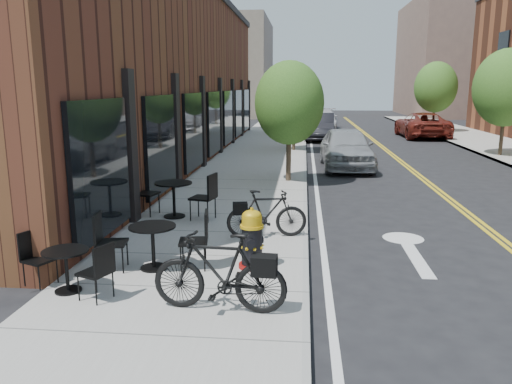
{
  "coord_description": "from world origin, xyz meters",
  "views": [
    {
      "loc": [
        -0.13,
        -7.01,
        3.14
      ],
      "look_at": [
        -1.08,
        2.97,
        1.0
      ],
      "focal_mm": 35.0,
      "sensor_mm": 36.0,
      "label": 1
    }
  ],
  "objects": [
    {
      "name": "ground",
      "position": [
        0.0,
        0.0,
        0.0
      ],
      "size": [
        120.0,
        120.0,
        0.0
      ],
      "primitive_type": "plane",
      "color": "black",
      "rests_on": "ground"
    },
    {
      "name": "sidewalk_near",
      "position": [
        -2.0,
        10.0,
        0.06
      ],
      "size": [
        4.0,
        70.0,
        0.12
      ],
      "primitive_type": "cube",
      "color": "#9E9B93",
      "rests_on": "ground"
    },
    {
      "name": "building_near",
      "position": [
        -6.5,
        14.0,
        3.5
      ],
      "size": [
        5.0,
        28.0,
        7.0
      ],
      "primitive_type": "cube",
      "color": "#4D2519",
      "rests_on": "ground"
    },
    {
      "name": "bg_building_left",
      "position": [
        -8.0,
        48.0,
        5.0
      ],
      "size": [
        8.0,
        14.0,
        10.0
      ],
      "primitive_type": "cube",
      "color": "#726656",
      "rests_on": "ground"
    },
    {
      "name": "bg_building_right",
      "position": [
        16.0,
        50.0,
        6.0
      ],
      "size": [
        10.0,
        16.0,
        12.0
      ],
      "primitive_type": "cube",
      "color": "brown",
      "rests_on": "ground"
    },
    {
      "name": "tree_near_a",
      "position": [
        -0.6,
        9.0,
        2.6
      ],
      "size": [
        2.2,
        2.2,
        3.81
      ],
      "color": "#382B1E",
      "rests_on": "sidewalk_near"
    },
    {
      "name": "tree_near_b",
      "position": [
        -0.6,
        17.0,
        2.71
      ],
      "size": [
        2.3,
        2.3,
        3.98
      ],
      "color": "#382B1E",
      "rests_on": "sidewalk_near"
    },
    {
      "name": "tree_near_c",
      "position": [
        -0.6,
        25.0,
        2.53
      ],
      "size": [
        2.1,
        2.1,
        3.67
      ],
      "color": "#382B1E",
      "rests_on": "sidewalk_near"
    },
    {
      "name": "tree_near_d",
      "position": [
        -0.6,
        33.0,
        2.79
      ],
      "size": [
        2.4,
        2.4,
        4.11
      ],
      "color": "#382B1E",
      "rests_on": "sidewalk_near"
    },
    {
      "name": "tree_far_b",
      "position": [
        8.6,
        16.0,
        3.06
      ],
      "size": [
        2.8,
        2.8,
        4.62
      ],
      "color": "#382B1E",
      "rests_on": "sidewalk_far"
    },
    {
      "name": "tree_far_c",
      "position": [
        8.6,
        28.0,
        3.06
      ],
      "size": [
        2.8,
        2.8,
        4.62
      ],
      "color": "#382B1E",
      "rests_on": "sidewalk_far"
    },
    {
      "name": "fire_hydrant",
      "position": [
        -0.96,
        0.96,
        0.61
      ],
      "size": [
        0.59,
        0.59,
        1.04
      ],
      "rotation": [
        0.0,
        0.0,
        0.38
      ],
      "color": "maroon",
      "rests_on": "sidewalk_near"
    },
    {
      "name": "bicycle_left",
      "position": [
        -1.23,
        -0.74,
        0.68
      ],
      "size": [
        1.89,
        0.66,
        1.11
      ],
      "primitive_type": "imported",
      "rotation": [
        0.0,
        0.0,
        -1.65
      ],
      "color": "black",
      "rests_on": "sidewalk_near"
    },
    {
      "name": "bicycle_right",
      "position": [
        -0.84,
        2.73,
        0.61
      ],
      "size": [
        1.69,
        0.74,
        0.98
      ],
      "primitive_type": "imported",
      "rotation": [
        0.0,
        0.0,
        1.75
      ],
      "color": "black",
      "rests_on": "sidewalk_near"
    },
    {
      "name": "bistro_set_a",
      "position": [
        -3.6,
        -0.31,
        0.54
      ],
      "size": [
        1.59,
        0.95,
        0.84
      ],
      "rotation": [
        0.0,
        0.0,
        -0.38
      ],
      "color": "black",
      "rests_on": "sidewalk_near"
    },
    {
      "name": "bistro_set_b",
      "position": [
        -2.6,
        0.75,
        0.61
      ],
      "size": [
        1.85,
        0.89,
        0.97
      ],
      "rotation": [
        0.0,
        0.0,
        0.16
      ],
      "color": "black",
      "rests_on": "sidewalk_near"
    },
    {
      "name": "bistro_set_c",
      "position": [
        -3.12,
        4.1,
        0.66
      ],
      "size": [
        2.05,
        1.03,
        1.08
      ],
      "rotation": [
        0.0,
        0.0,
        -0.23
      ],
      "color": "black",
      "rests_on": "sidewalk_near"
    },
    {
      "name": "parked_car_a",
      "position": [
        1.53,
        12.46,
        0.79
      ],
      "size": [
        2.0,
        4.7,
        1.58
      ],
      "primitive_type": "imported",
      "rotation": [
        0.0,
        0.0,
        0.03
      ],
      "color": "#94989C",
      "rests_on": "ground"
    },
    {
      "name": "parked_car_b",
      "position": [
        0.8,
        22.85,
        0.78
      ],
      "size": [
        1.82,
        4.82,
        1.57
      ],
      "primitive_type": "imported",
      "rotation": [
        0.0,
        0.0,
        -0.03
      ],
      "color": "black",
      "rests_on": "ground"
    },
    {
      "name": "parked_car_c",
      "position": [
        1.22,
        29.85,
        0.76
      ],
      "size": [
        2.54,
        5.39,
        1.52
      ],
      "primitive_type": "imported",
      "rotation": [
        0.0,
        0.0,
        -0.08
      ],
      "color": "silver",
      "rests_on": "ground"
    },
    {
      "name": "parked_car_far",
      "position": [
        7.13,
        24.82,
        0.77
      ],
      "size": [
        2.61,
        5.58,
        1.55
      ],
      "primitive_type": "imported",
      "rotation": [
        0.0,
        0.0,
        3.15
      ],
      "color": "maroon",
      "rests_on": "ground"
    }
  ]
}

